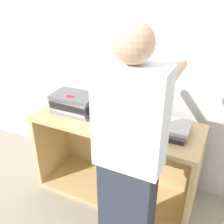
{
  "coord_description": "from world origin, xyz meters",
  "views": [
    {
      "loc": [
        0.76,
        -1.4,
        1.79
      ],
      "look_at": [
        0.0,
        0.18,
        0.87
      ],
      "focal_mm": 42.0,
      "sensor_mm": 36.0,
      "label": 1
    }
  ],
  "objects_px": {
    "laptop_open": "(119,113)",
    "laptop_stack_right": "(164,128)",
    "person": "(129,159)",
    "laptop_stack_left": "(74,103)"
  },
  "relations": [
    {
      "from": "laptop_stack_right",
      "to": "person",
      "type": "distance_m",
      "value": 0.49
    },
    {
      "from": "laptop_stack_left",
      "to": "person",
      "type": "bearing_deg",
      "value": -34.43
    },
    {
      "from": "laptop_stack_left",
      "to": "laptop_stack_right",
      "type": "distance_m",
      "value": 0.78
    },
    {
      "from": "laptop_stack_right",
      "to": "person",
      "type": "relative_size",
      "value": 0.24
    },
    {
      "from": "laptop_stack_left",
      "to": "person",
      "type": "distance_m",
      "value": 0.85
    },
    {
      "from": "laptop_stack_left",
      "to": "laptop_stack_right",
      "type": "xyz_separation_m",
      "value": [
        0.78,
        0.0,
        -0.04
      ]
    },
    {
      "from": "person",
      "to": "laptop_open",
      "type": "bearing_deg",
      "value": 120.42
    },
    {
      "from": "laptop_stack_left",
      "to": "laptop_stack_right",
      "type": "height_order",
      "value": "laptop_stack_left"
    },
    {
      "from": "laptop_open",
      "to": "laptop_stack_left",
      "type": "xyz_separation_m",
      "value": [
        -0.39,
        -0.05,
        0.03
      ]
    },
    {
      "from": "laptop_open",
      "to": "laptop_stack_right",
      "type": "height_order",
      "value": "laptop_open"
    }
  ]
}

